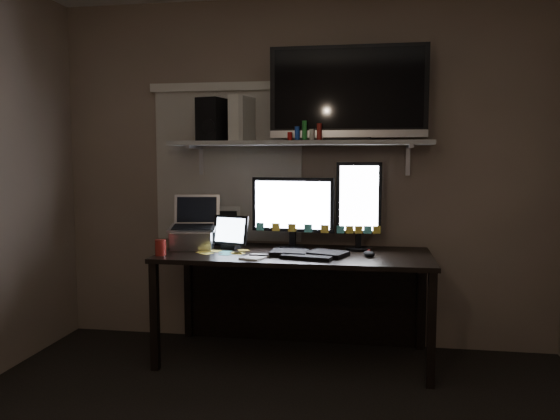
% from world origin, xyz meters
% --- Properties ---
extents(back_wall, '(3.60, 0.00, 3.60)m').
position_xyz_m(back_wall, '(0.00, 1.80, 1.25)').
color(back_wall, '#6A594C').
rests_on(back_wall, floor).
extents(window_blinds, '(1.10, 0.02, 1.10)m').
position_xyz_m(window_blinds, '(-0.55, 1.79, 1.30)').
color(window_blinds, beige).
rests_on(window_blinds, back_wall).
extents(desk, '(1.80, 0.75, 0.73)m').
position_xyz_m(desk, '(0.00, 1.55, 0.55)').
color(desk, black).
rests_on(desk, floor).
extents(wall_shelf, '(1.80, 0.35, 0.03)m').
position_xyz_m(wall_shelf, '(0.00, 1.62, 1.46)').
color(wall_shelf, '#9D9D99').
rests_on(wall_shelf, back_wall).
extents(monitor_landscape, '(0.58, 0.13, 0.51)m').
position_xyz_m(monitor_landscape, '(-0.04, 1.59, 0.99)').
color(monitor_landscape, black).
rests_on(monitor_landscape, desk).
extents(monitor_portrait, '(0.31, 0.09, 0.62)m').
position_xyz_m(monitor_portrait, '(0.42, 1.61, 1.04)').
color(monitor_portrait, black).
rests_on(monitor_portrait, desk).
extents(keyboard, '(0.53, 0.29, 0.03)m').
position_xyz_m(keyboard, '(0.10, 1.33, 0.75)').
color(keyboard, black).
rests_on(keyboard, desk).
extents(mouse, '(0.10, 0.12, 0.04)m').
position_xyz_m(mouse, '(0.49, 1.37, 0.75)').
color(mouse, black).
rests_on(mouse, desk).
extents(notepad, '(0.18, 0.22, 0.01)m').
position_xyz_m(notepad, '(-0.22, 1.20, 0.74)').
color(notepad, beige).
rests_on(notepad, desk).
extents(tablet, '(0.29, 0.18, 0.24)m').
position_xyz_m(tablet, '(-0.47, 1.52, 0.85)').
color(tablet, black).
rests_on(tablet, desk).
extents(file_sorter, '(0.22, 0.11, 0.27)m').
position_xyz_m(file_sorter, '(-0.57, 1.69, 0.86)').
color(file_sorter, black).
rests_on(file_sorter, desk).
extents(laptop, '(0.36, 0.31, 0.36)m').
position_xyz_m(laptop, '(-0.73, 1.48, 0.91)').
color(laptop, '#B9B9BE').
rests_on(laptop, desk).
extents(cup, '(0.07, 0.07, 0.10)m').
position_xyz_m(cup, '(-0.85, 1.19, 0.78)').
color(cup, maroon).
rests_on(cup, desk).
extents(sticky_notes, '(0.37, 0.31, 0.00)m').
position_xyz_m(sticky_notes, '(-0.48, 1.37, 0.73)').
color(sticky_notes, yellow).
rests_on(sticky_notes, desk).
extents(tv, '(1.06, 0.19, 0.64)m').
position_xyz_m(tv, '(0.33, 1.62, 1.80)').
color(tv, black).
rests_on(tv, wall_shelf).
extents(game_console, '(0.14, 0.28, 0.32)m').
position_xyz_m(game_console, '(-0.41, 1.65, 1.64)').
color(game_console, beige).
rests_on(game_console, wall_shelf).
extents(speaker, '(0.21, 0.23, 0.30)m').
position_xyz_m(speaker, '(-0.62, 1.62, 1.63)').
color(speaker, black).
rests_on(speaker, wall_shelf).
extents(bottles, '(0.20, 0.05, 0.13)m').
position_xyz_m(bottles, '(0.05, 1.55, 1.54)').
color(bottles, '#A50F0C').
rests_on(bottles, wall_shelf).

